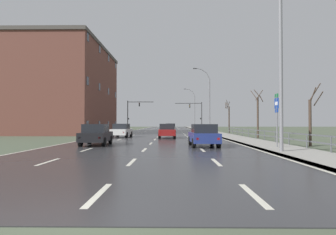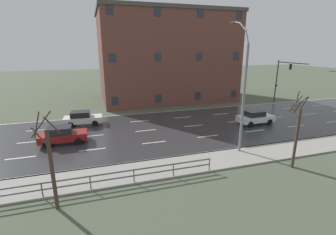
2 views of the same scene
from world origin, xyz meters
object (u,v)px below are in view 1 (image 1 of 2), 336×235
object	(u,v)px
street_lamp_midground	(208,101)
street_lamp_distant	(194,110)
traffic_signal_right	(197,112)
brick_building	(62,90)
car_distant	(170,128)
traffic_signal_left	(132,111)
car_near_left	(96,134)
car_mid_centre	(167,131)
car_near_right	(204,135)
highway_sign	(277,113)
car_far_left	(122,130)
street_lamp_foreground	(278,51)

from	to	relation	value
street_lamp_midground	street_lamp_distant	world-z (taller)	street_lamp_distant
traffic_signal_right	brick_building	world-z (taller)	brick_building
street_lamp_midground	car_distant	xyz separation A→B (m)	(-6.01, 6.06, -4.26)
traffic_signal_right	street_lamp_midground	bearing A→B (deg)	-87.78
traffic_signal_left	car_near_left	bearing A→B (deg)	-85.84
traffic_signal_right	street_lamp_distant	bearing A→B (deg)	87.88
traffic_signal_right	traffic_signal_left	xyz separation A→B (m)	(-13.72, 1.80, 0.26)
traffic_signal_right	car_mid_centre	world-z (taller)	traffic_signal_right
car_distant	street_lamp_midground	bearing A→B (deg)	-46.75
car_near_right	brick_building	xyz separation A→B (m)	(-19.93, 25.89, 6.16)
traffic_signal_left	car_near_left	world-z (taller)	traffic_signal_left
traffic_signal_right	car_near_right	bearing A→B (deg)	-94.26
street_lamp_midground	car_near_right	size ratio (longest dim) A/B	2.50
car_near_right	car_near_left	xyz separation A→B (m)	(-7.79, 1.02, 0.00)
highway_sign	traffic_signal_left	world-z (taller)	traffic_signal_left
car_mid_centre	car_far_left	world-z (taller)	same
street_lamp_foreground	car_distant	distance (m)	36.44
street_lamp_midground	highway_sign	world-z (taller)	street_lamp_midground
street_lamp_foreground	traffic_signal_right	xyz separation A→B (m)	(-0.62, 44.29, -1.57)
street_lamp_foreground	car_mid_centre	distance (m)	17.34
traffic_signal_right	car_distant	xyz separation A→B (m)	(-5.44, -8.68, -3.22)
street_lamp_foreground	street_lamp_distant	world-z (taller)	street_lamp_foreground
car_near_right	street_lamp_distant	bearing A→B (deg)	84.58
car_mid_centre	street_lamp_midground	bearing A→B (deg)	65.11
street_lamp_midground	car_near_left	bearing A→B (deg)	-115.14
car_mid_centre	traffic_signal_left	bearing A→B (deg)	103.71
street_lamp_midground	car_mid_centre	bearing A→B (deg)	-113.96
car_mid_centre	car_distant	size ratio (longest dim) A/B	1.00
traffic_signal_right	car_distant	distance (m)	10.74
street_lamp_foreground	brick_building	distance (m)	38.36
street_lamp_midground	traffic_signal_right	bearing A→B (deg)	92.22
street_lamp_foreground	traffic_signal_left	distance (m)	48.29
car_distant	street_lamp_foreground	bearing A→B (deg)	-81.85
street_lamp_foreground	highway_sign	distance (m)	4.44
street_lamp_midground	car_near_right	distance (m)	25.77
traffic_signal_left	car_near_right	bearing A→B (deg)	-75.55
highway_sign	car_near_right	size ratio (longest dim) A/B	0.86
car_mid_centre	car_near_right	world-z (taller)	same
traffic_signal_left	street_lamp_midground	bearing A→B (deg)	-49.18
car_far_left	car_distant	distance (m)	19.37
car_distant	car_near_right	bearing A→B (deg)	-86.99
highway_sign	traffic_signal_right	xyz separation A→B (m)	(-1.54, 41.48, 1.74)
car_distant	car_near_left	bearing A→B (deg)	-101.49
street_lamp_foreground	car_mid_centre	bearing A→B (deg)	112.33
traffic_signal_right	car_far_left	bearing A→B (deg)	-111.83
street_lamp_distant	car_far_left	bearing A→B (deg)	-105.25
traffic_signal_right	highway_sign	bearing A→B (deg)	-87.87
street_lamp_distant	car_far_left	xyz separation A→B (m)	(-11.47, -42.06, -4.38)
street_lamp_midground	highway_sign	distance (m)	26.90
highway_sign	car_near_left	bearing A→B (deg)	168.14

